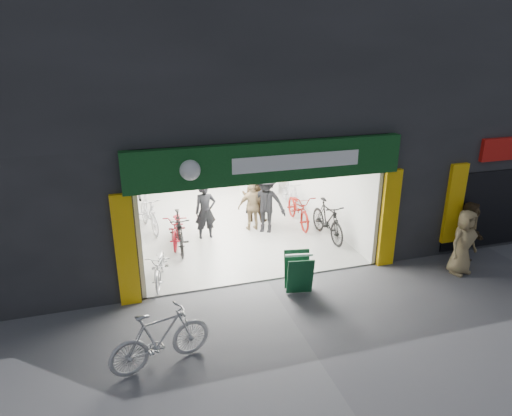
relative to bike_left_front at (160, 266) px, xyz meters
name	(u,v)px	position (x,y,z in m)	size (l,w,h in m)	color
ground	(267,281)	(2.50, -0.73, -0.43)	(60.00, 60.00, 0.00)	#56565B
building	(246,82)	(3.41, 4.25, 3.89)	(17.00, 10.27, 8.00)	#232326
bike_left_front	(160,266)	(0.00, 0.00, 0.00)	(0.57, 1.63, 0.85)	#BDBCC2
bike_left_midfront	(179,232)	(0.70, 1.67, 0.12)	(0.52, 1.83, 1.10)	black
bike_left_midback	(177,227)	(0.70, 2.18, 0.06)	(0.65, 1.87, 0.98)	maroon
bike_left_back	(149,213)	(0.00, 3.36, 0.15)	(0.54, 1.93, 1.16)	#A8A7AC
bike_right_front	(328,220)	(5.00, 1.17, 0.16)	(0.55, 1.96, 1.18)	black
bike_right_mid	(299,209)	(4.60, 2.46, 0.11)	(0.71, 2.05, 1.07)	maroon
bike_right_back	(291,193)	(5.00, 4.16, 0.04)	(0.44, 1.54, 0.93)	#B0B0B4
parked_bike	(160,338)	(-0.30, -3.09, 0.14)	(0.54, 1.90, 1.14)	#B2B2B7
customer_a	(205,212)	(1.56, 2.21, 0.44)	(0.63, 0.42, 1.73)	black
customer_b	(254,196)	(3.34, 3.15, 0.44)	(0.84, 0.66, 1.74)	#352718
customer_c	(266,203)	(3.39, 2.13, 0.52)	(1.23, 0.71, 1.90)	black
customer_d	(253,206)	(3.06, 2.40, 0.37)	(0.93, 0.39, 1.59)	#8E7552
pedestrian_near	(463,242)	(7.32, -1.75, 0.42)	(0.83, 0.54, 1.69)	olive
pedestrian_far	(468,230)	(8.08, -1.03, 0.37)	(1.48, 0.47, 1.59)	#3C2D1B
sandwich_board	(299,272)	(3.04, -1.42, 0.09)	(0.71, 0.72, 0.94)	#104021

